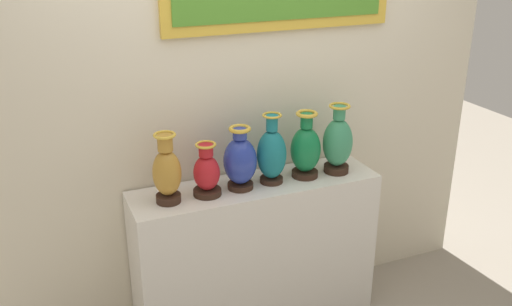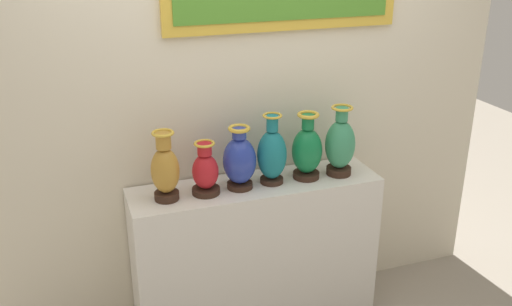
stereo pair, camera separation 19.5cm
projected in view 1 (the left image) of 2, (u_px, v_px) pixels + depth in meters
display_shelf at (256, 254)px, 3.48m from camera, size 1.48×0.39×0.95m
back_wall at (241, 84)px, 3.32m from camera, size 3.34×0.14×2.90m
vase_ochre at (167, 172)px, 3.02m from camera, size 0.15×0.15×0.40m
vase_crimson at (207, 173)px, 3.12m from camera, size 0.16×0.16×0.31m
vase_cobalt at (240, 161)px, 3.18m from camera, size 0.19×0.19×0.37m
vase_teal at (272, 154)px, 3.26m from camera, size 0.17×0.17×0.42m
vase_emerald at (306, 149)px, 3.34m from camera, size 0.18×0.18×0.40m
vase_jade at (338, 143)px, 3.39m from camera, size 0.18×0.18×0.43m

